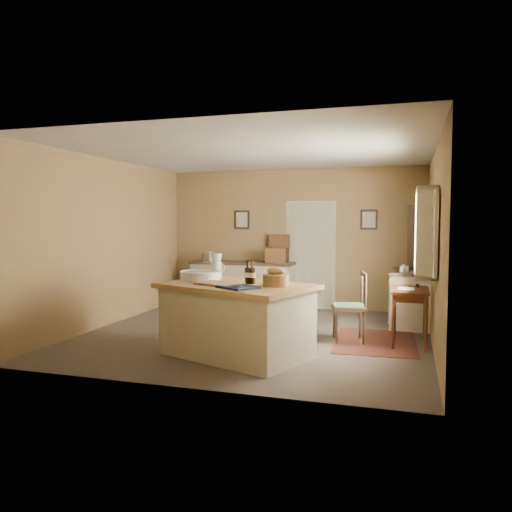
{
  "coord_description": "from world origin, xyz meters",
  "views": [
    {
      "loc": [
        2.17,
        -7.03,
        1.69
      ],
      "look_at": [
        -0.1,
        0.37,
        1.15
      ],
      "focal_mm": 35.0,
      "sensor_mm": 36.0,
      "label": 1
    }
  ],
  "objects": [
    {
      "name": "wall_back",
      "position": [
        0.0,
        2.5,
        1.35
      ],
      "size": [
        5.0,
        0.1,
        2.7
      ],
      "primitive_type": "cube",
      "color": "olive",
      "rests_on": "ground"
    },
    {
      "name": "desk_chair",
      "position": [
        1.38,
        -0.03,
        0.48
      ],
      "size": [
        0.54,
        0.54,
        0.97
      ],
      "primitive_type": null,
      "rotation": [
        0.0,
        0.0,
        0.23
      ],
      "color": "black",
      "rests_on": "ground"
    },
    {
      "name": "rug",
      "position": [
        1.75,
        0.05,
        0.0
      ],
      "size": [
        1.18,
        1.65,
        0.01
      ],
      "primitive_type": "cube",
      "rotation": [
        0.0,
        0.0,
        0.05
      ],
      "color": "#492416",
      "rests_on": "ground"
    },
    {
      "name": "writing_desk",
      "position": [
        2.2,
        0.06,
        0.66
      ],
      "size": [
        0.49,
        0.81,
        0.82
      ],
      "color": "#36180B",
      "rests_on": "ground"
    },
    {
      "name": "window",
      "position": [
        2.42,
        -0.2,
        1.55
      ],
      "size": [
        0.25,
        1.99,
        1.12
      ],
      "color": "beige",
      "rests_on": "ground"
    },
    {
      "name": "right_cabinet",
      "position": [
        2.2,
        1.35,
        0.46
      ],
      "size": [
        0.63,
        1.12,
        0.99
      ],
      "color": "beige",
      "rests_on": "ground"
    },
    {
      "name": "shelving_unit",
      "position": [
        2.35,
        1.8,
        0.98
      ],
      "size": [
        0.33,
        0.88,
        1.96
      ],
      "color": "black",
      "rests_on": "ground"
    },
    {
      "name": "wall_front",
      "position": [
        0.0,
        -2.5,
        1.35
      ],
      "size": [
        5.0,
        0.1,
        2.7
      ],
      "primitive_type": "cube",
      "color": "olive",
      "rests_on": "ground"
    },
    {
      "name": "wall_left",
      "position": [
        -2.5,
        0.0,
        1.35
      ],
      "size": [
        0.1,
        5.0,
        2.7
      ],
      "primitive_type": "cube",
      "color": "olive",
      "rests_on": "ground"
    },
    {
      "name": "ground",
      "position": [
        0.0,
        0.0,
        0.0
      ],
      "size": [
        5.0,
        5.0,
        0.0
      ],
      "primitive_type": "plane",
      "color": "brown",
      "rests_on": "ground"
    },
    {
      "name": "sideboard",
      "position": [
        -0.93,
        2.2,
        0.48
      ],
      "size": [
        2.04,
        0.58,
        1.18
      ],
      "color": "beige",
      "rests_on": "ground"
    },
    {
      "name": "door",
      "position": [
        0.35,
        2.47,
        1.05
      ],
      "size": [
        0.97,
        0.06,
        2.11
      ],
      "primitive_type": "cube",
      "color": "#B0AF96",
      "rests_on": "ground"
    },
    {
      "name": "framed_prints",
      "position": [
        0.2,
        2.48,
        1.72
      ],
      "size": [
        2.82,
        0.02,
        0.38
      ],
      "color": "black",
      "rests_on": "ground"
    },
    {
      "name": "wall_right",
      "position": [
        2.5,
        0.0,
        1.35
      ],
      "size": [
        0.1,
        5.0,
        2.7
      ],
      "primitive_type": "cube",
      "color": "olive",
      "rests_on": "ground"
    },
    {
      "name": "work_island",
      "position": [
        0.12,
        -1.18,
        0.48
      ],
      "size": [
        2.12,
        1.74,
        1.2
      ],
      "rotation": [
        0.0,
        0.0,
        -0.34
      ],
      "color": "beige",
      "rests_on": "ground"
    },
    {
      "name": "ceiling",
      "position": [
        0.0,
        0.0,
        2.7
      ],
      "size": [
        5.0,
        5.0,
        0.0
      ],
      "primitive_type": "plane",
      "color": "silver",
      "rests_on": "wall_back"
    }
  ]
}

